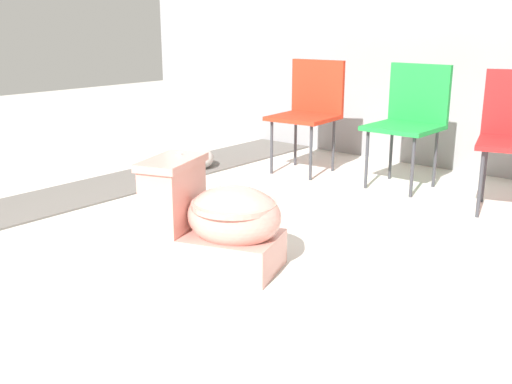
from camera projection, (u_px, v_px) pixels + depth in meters
ground_plane at (137, 273)px, 2.75m from camera, size 14.00×14.00×0.00m
gravel_strip at (68, 197)px, 3.93m from camera, size 0.56×8.00×0.01m
toilet at (215, 222)px, 2.76m from camera, size 0.72×0.56×0.52m
folding_chair_left at (310, 104)px, 4.52m from camera, size 0.47×0.47×0.83m
folding_chair_middle at (411, 113)px, 4.10m from camera, size 0.45×0.45×0.83m
boulder_near at (199, 158)px, 4.68m from camera, size 0.38×0.37×0.17m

